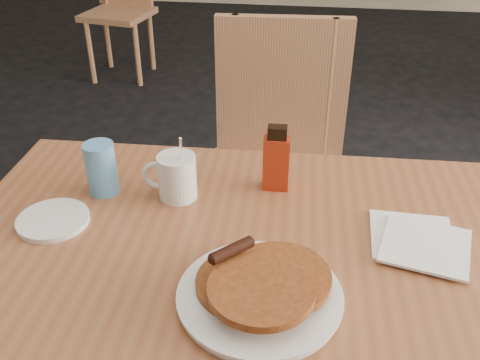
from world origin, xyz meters
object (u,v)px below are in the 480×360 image
(main_table, at_px, (243,263))
(chair_main_far, at_px, (278,143))
(coffee_mug, at_px, (176,176))
(syrup_bottle, at_px, (276,160))
(pancake_plate, at_px, (260,290))
(blue_tumbler, at_px, (101,168))

(main_table, height_order, chair_main_far, chair_main_far)
(chair_main_far, height_order, coffee_mug, chair_main_far)
(main_table, distance_m, coffee_mug, 0.25)
(coffee_mug, xyz_separation_m, syrup_bottle, (0.21, 0.07, 0.02))
(main_table, bearing_deg, coffee_mug, 137.42)
(chair_main_far, xyz_separation_m, pancake_plate, (0.04, -0.90, 0.19))
(pancake_plate, xyz_separation_m, blue_tumbler, (-0.39, 0.30, 0.04))
(main_table, xyz_separation_m, pancake_plate, (0.05, -0.14, 0.07))
(main_table, bearing_deg, pancake_plate, -71.01)
(pancake_plate, bearing_deg, syrup_bottle, 90.93)
(pancake_plate, distance_m, blue_tumbler, 0.49)
(pancake_plate, height_order, syrup_bottle, syrup_bottle)
(syrup_bottle, bearing_deg, chair_main_far, 91.93)
(chair_main_far, bearing_deg, pancake_plate, -90.85)
(chair_main_far, xyz_separation_m, blue_tumbler, (-0.35, -0.61, 0.23))
(main_table, distance_m, pancake_plate, 0.16)
(coffee_mug, bearing_deg, main_table, -28.80)
(main_table, height_order, pancake_plate, pancake_plate)
(main_table, relative_size, pancake_plate, 4.38)
(main_table, xyz_separation_m, coffee_mug, (-0.17, 0.16, 0.09))
(coffee_mug, bearing_deg, chair_main_far, 87.19)
(coffee_mug, bearing_deg, blue_tumbler, -165.25)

